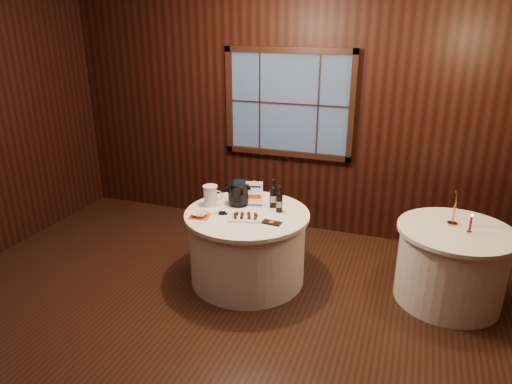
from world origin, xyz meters
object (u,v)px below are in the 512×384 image
at_px(main_table, 247,246).
at_px(brass_candlestick, 454,212).
at_px(sign_stand, 254,197).
at_px(port_bottle_left, 273,195).
at_px(chocolate_box, 272,223).
at_px(glass_pitcher, 211,196).
at_px(cracker_bowl, 200,214).
at_px(ice_bucket, 239,193).
at_px(side_table, 451,265).
at_px(chocolate_plate, 246,217).
at_px(port_bottle_right, 279,201).
at_px(red_candle, 470,225).
at_px(grape_bunch, 222,213).

relative_size(main_table, brass_candlestick, 3.64).
height_order(sign_stand, port_bottle_left, port_bottle_left).
distance_m(main_table, chocolate_box, 0.53).
xyz_separation_m(glass_pitcher, cracker_bowl, (0.02, -0.30, -0.09)).
bearing_deg(ice_bucket, side_table, 3.30).
height_order(main_table, side_table, same).
distance_m(main_table, chocolate_plate, 0.43).
bearing_deg(chocolate_box, sign_stand, 135.91).
relative_size(port_bottle_right, red_candle, 1.53).
distance_m(sign_stand, port_bottle_right, 0.30).
xyz_separation_m(side_table, red_candle, (0.10, -0.04, 0.45)).
distance_m(ice_bucket, glass_pitcher, 0.30).
bearing_deg(red_candle, side_table, 156.40).
relative_size(chocolate_plate, chocolate_box, 2.02).
bearing_deg(cracker_bowl, chocolate_box, 6.06).
distance_m(side_table, glass_pitcher, 2.49).
relative_size(main_table, cracker_bowl, 8.12).
distance_m(port_bottle_left, red_candle, 1.90).
bearing_deg(red_candle, sign_stand, -178.20).
xyz_separation_m(port_bottle_right, chocolate_plate, (-0.26, -0.28, -0.10)).
bearing_deg(glass_pitcher, chocolate_box, -38.27).
bearing_deg(cracker_bowl, glass_pitcher, 93.47).
bearing_deg(port_bottle_left, cracker_bowl, -159.58).
bearing_deg(grape_bunch, ice_bucket, 80.05).
distance_m(main_table, glass_pitcher, 0.66).
bearing_deg(grape_bunch, glass_pitcher, 139.40).
bearing_deg(chocolate_plate, cracker_bowl, -167.85).
bearing_deg(sign_stand, main_table, -108.25).
height_order(main_table, grape_bunch, grape_bunch).
distance_m(ice_bucket, red_candle, 2.27).
xyz_separation_m(main_table, brass_candlestick, (1.96, 0.39, 0.51)).
xyz_separation_m(sign_stand, cracker_bowl, (-0.42, -0.44, -0.07)).
relative_size(side_table, sign_stand, 3.77).
height_order(ice_bucket, red_candle, ice_bucket).
bearing_deg(main_table, glass_pitcher, 173.20).
distance_m(sign_stand, port_bottle_left, 0.20).
distance_m(glass_pitcher, red_candle, 2.54).
bearing_deg(ice_bucket, cracker_bowl, -120.66).
distance_m(port_bottle_right, ice_bucket, 0.47).
bearing_deg(side_table, ice_bucket, -176.70).
relative_size(port_bottle_left, grape_bunch, 2.03).
relative_size(main_table, port_bottle_right, 4.56).
xyz_separation_m(main_table, chocolate_box, (0.32, -0.17, 0.39)).
bearing_deg(sign_stand, cracker_bowl, -149.58).
bearing_deg(grape_bunch, red_candle, 9.50).
height_order(side_table, glass_pitcher, glass_pitcher).
bearing_deg(chocolate_box, chocolate_plate, -178.99).
height_order(chocolate_box, cracker_bowl, cracker_bowl).
relative_size(side_table, chocolate_plate, 2.86).
bearing_deg(port_bottle_left, brass_candlestick, -12.04).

